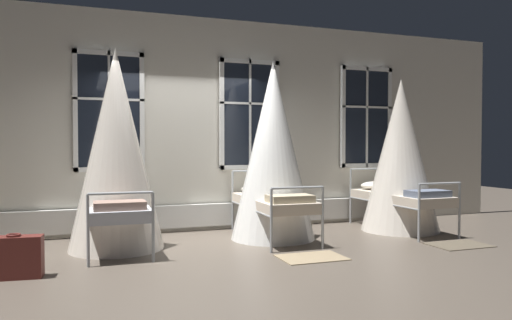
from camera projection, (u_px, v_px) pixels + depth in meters
ground at (202, 247)px, 6.63m from camera, size 22.47×22.47×0.00m
back_wall_with_windows at (182, 124)px, 7.90m from camera, size 12.24×0.10×3.46m
window_bank at (183, 167)px, 7.81m from camera, size 7.81×0.10×2.74m
cot_second at (116, 152)px, 6.49m from camera, size 1.25×1.88×2.68m
cot_third at (273, 153)px, 7.23m from camera, size 1.25×1.89×2.63m
cot_fourth at (400, 157)px, 7.92m from camera, size 1.25×1.88×2.46m
rug_third at (312, 257)px, 6.01m from camera, size 0.80×0.56×0.01m
rug_fourth at (459, 245)px, 6.76m from camera, size 0.80×0.56×0.01m
suitcase_dark at (14, 257)px, 5.07m from camera, size 0.58×0.27×0.47m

